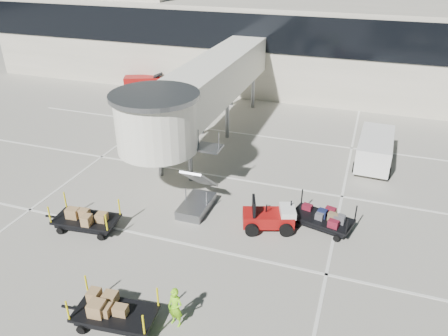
{
  "coord_description": "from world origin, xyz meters",
  "views": [
    {
      "loc": [
        6.59,
        -13.52,
        13.04
      ],
      "look_at": [
        -0.33,
        6.53,
        2.0
      ],
      "focal_mm": 35.0,
      "sensor_mm": 36.0,
      "label": 1
    }
  ],
  "objects": [
    {
      "name": "ground",
      "position": [
        0.0,
        0.0,
        0.0
      ],
      "size": [
        140.0,
        140.0,
        0.0
      ],
      "primitive_type": "plane",
      "color": "#AFAB9D",
      "rests_on": "ground"
    },
    {
      "name": "lane_markings",
      "position": [
        -0.67,
        9.33,
        0.01
      ],
      "size": [
        40.0,
        30.0,
        0.02
      ],
      "color": "silver",
      "rests_on": "ground"
    },
    {
      "name": "terminal",
      "position": [
        -0.35,
        29.94,
        4.11
      ],
      "size": [
        64.0,
        12.11,
        15.2
      ],
      "color": "beige",
      "rests_on": "ground"
    },
    {
      "name": "jet_bridge",
      "position": [
        -3.97,
        12.26,
        4.28
      ],
      "size": [
        5.7,
        20.4,
        6.03
      ],
      "color": "white",
      "rests_on": "ground"
    },
    {
      "name": "baggage_tug",
      "position": [
        2.76,
        4.65,
        0.62
      ],
      "size": [
        2.86,
        2.32,
        1.7
      ],
      "rotation": [
        0.0,
        0.0,
        0.32
      ],
      "color": "maroon",
      "rests_on": "ground"
    },
    {
      "name": "suitcase_cart",
      "position": [
        5.28,
        5.52,
        0.53
      ],
      "size": [
        3.82,
        2.2,
        1.46
      ],
      "rotation": [
        0.0,
        0.0,
        -0.25
      ],
      "color": "black",
      "rests_on": "ground"
    },
    {
      "name": "box_cart_near",
      "position": [
        -1.19,
        -3.4,
        0.56
      ],
      "size": [
        3.88,
        1.86,
        1.5
      ],
      "rotation": [
        0.0,
        0.0,
        0.1
      ],
      "color": "black",
      "rests_on": "ground"
    },
    {
      "name": "box_cart_far",
      "position": [
        -6.06,
        1.55,
        0.56
      ],
      "size": [
        3.99,
        1.9,
        1.54
      ],
      "rotation": [
        0.0,
        0.0,
        0.1
      ],
      "color": "black",
      "rests_on": "ground"
    },
    {
      "name": "ground_worker",
      "position": [
        0.92,
        -2.69,
        0.85
      ],
      "size": [
        0.68,
        0.51,
        1.7
      ],
      "primitive_type": "imported",
      "rotation": [
        0.0,
        0.0,
        -0.18
      ],
      "color": "#81E217",
      "rests_on": "ground"
    },
    {
      "name": "minivan",
      "position": [
        7.49,
        14.08,
        1.15
      ],
      "size": [
        2.39,
        5.14,
        1.92
      ],
      "rotation": [
        0.0,
        0.0,
        -0.03
      ],
      "color": "white",
      "rests_on": "ground"
    },
    {
      "name": "belt_loader",
      "position": [
        -14.5,
        23.29,
        0.68
      ],
      "size": [
        3.97,
        2.68,
        1.79
      ],
      "rotation": [
        0.0,
        0.0,
        0.39
      ],
      "color": "maroon",
      "rests_on": "ground"
    }
  ]
}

